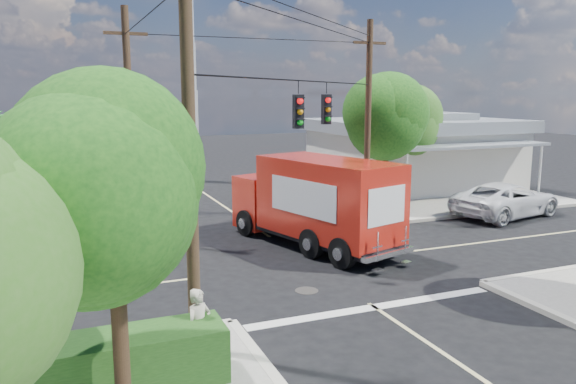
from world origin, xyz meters
TOP-DOWN VIEW (x-y plane):
  - ground at (0.00, 0.00)m, footprint 120.00×120.00m
  - sidewalk_ne at (10.88, 10.88)m, footprint 14.12×14.12m
  - road_markings at (0.00, -1.47)m, footprint 32.00×32.00m
  - building_ne at (12.50, 11.97)m, footprint 11.80×10.20m
  - radio_tower at (0.50, 20.00)m, footprint 0.80×0.80m
  - tree_sw_front at (-6.99, -7.54)m, footprint 3.88×3.78m
  - tree_ne_front at (7.21, 6.76)m, footprint 4.21×4.14m
  - tree_ne_back at (9.81, 8.96)m, footprint 3.77×3.66m
  - palm_nw_front at (-7.50, 7.50)m, footprint 3.01×3.08m
  - palm_nw_back at (-9.50, 9.00)m, footprint 3.01×3.08m
  - utility_poles at (-1.58, 1.60)m, footprint 12.00×10.68m
  - picket_fence at (-7.80, -5.60)m, footprint 5.94×0.06m
  - hedge_sw at (-8.00, -6.40)m, footprint 6.20×1.20m
  - vending_boxes at (6.50, 6.20)m, footprint 1.90×0.50m
  - delivery_truck at (1.11, 2.01)m, footprint 4.44×8.24m
  - parked_car at (11.84, 3.40)m, footprint 6.27×3.88m
  - pedestrian at (-5.31, -6.10)m, footprint 0.74×0.67m

SIDE VIEW (x-z plane):
  - ground at x=0.00m, z-range 0.00..0.00m
  - road_markings at x=0.00m, z-range 0.00..0.01m
  - sidewalk_ne at x=10.88m, z-range 0.00..0.14m
  - picket_fence at x=-7.80m, z-range 0.18..1.18m
  - hedge_sw at x=-8.00m, z-range 0.14..1.24m
  - vending_boxes at x=6.50m, z-range 0.14..1.24m
  - parked_car at x=11.84m, z-range 0.00..1.62m
  - pedestrian at x=-5.31m, z-range 0.14..1.84m
  - delivery_truck at x=1.11m, z-range 0.03..3.45m
  - building_ne at x=12.50m, z-range 0.07..4.57m
  - tree_ne_back at x=9.81m, z-range 1.27..7.10m
  - tree_sw_front at x=-6.99m, z-range 1.32..7.35m
  - palm_nw_back at x=-9.50m, z-range 2.08..7.27m
  - utility_poles at x=-1.58m, z-range 0.17..9.17m
  - tree_ne_front at x=7.21m, z-range 1.44..8.09m
  - palm_nw_front at x=-7.50m, z-range 2.25..7.84m
  - radio_tower at x=0.50m, z-range -2.86..14.14m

